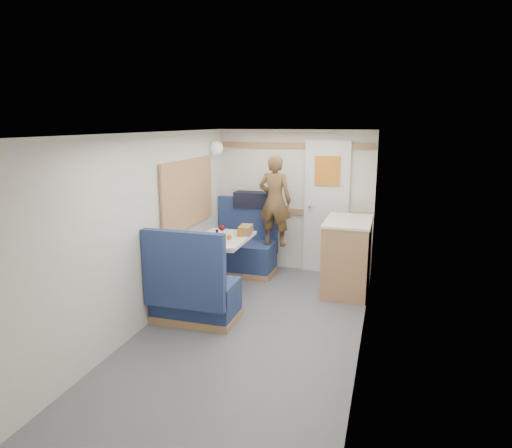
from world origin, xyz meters
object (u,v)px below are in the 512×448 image
(bread_loaf, at_px, (245,230))
(orange_fruit, at_px, (229,237))
(bench_near, at_px, (193,295))
(person, at_px, (275,201))
(galley_counter, at_px, (347,255))
(tumbler_left, at_px, (192,239))
(duffel_bag, at_px, (251,200))
(pepper_grinder, at_px, (217,233))
(wine_glass, at_px, (222,229))
(dinette_table, at_px, (222,250))
(dome_light, at_px, (216,148))
(beer_glass, at_px, (241,232))
(bench_far, at_px, (244,252))
(salt_grinder, at_px, (212,236))
(cheese_block, at_px, (220,242))
(tray, at_px, (224,245))

(bread_loaf, bearing_deg, orange_fruit, -101.21)
(bench_near, bearing_deg, person, 74.74)
(galley_counter, bearing_deg, person, 165.00)
(tumbler_left, bearing_deg, duffel_bag, 80.25)
(pepper_grinder, bearing_deg, bench_near, -85.36)
(bench_near, height_order, wine_glass, bench_near)
(dinette_table, xyz_separation_m, dome_light, (-0.39, 0.85, 1.18))
(dome_light, bearing_deg, beer_glass, -50.72)
(duffel_bag, bearing_deg, beer_glass, -80.90)
(person, relative_size, wine_glass, 7.34)
(wine_glass, height_order, pepper_grinder, wine_glass)
(galley_counter, bearing_deg, bench_near, -136.06)
(bench_near, distance_m, bread_loaf, 1.24)
(bench_far, relative_size, bread_loaf, 3.92)
(beer_glass, bearing_deg, pepper_grinder, -162.36)
(bench_near, bearing_deg, bread_loaf, 78.62)
(galley_counter, xyz_separation_m, salt_grinder, (-1.54, -0.69, 0.30))
(bench_far, height_order, orange_fruit, bench_far)
(cheese_block, bearing_deg, tumbler_left, -172.64)
(person, height_order, wine_glass, person)
(bench_near, xyz_separation_m, tumbler_left, (-0.22, 0.49, 0.48))
(dome_light, relative_size, salt_grinder, 2.02)
(tray, height_order, cheese_block, cheese_block)
(beer_glass, bearing_deg, galley_counter, 18.58)
(orange_fruit, xyz_separation_m, bread_loaf, (0.08, 0.39, 0.00))
(duffel_bag, relative_size, pepper_grinder, 5.24)
(duffel_bag, bearing_deg, pepper_grinder, -96.20)
(tray, bearing_deg, galley_counter, 34.31)
(person, xyz_separation_m, salt_grinder, (-0.53, -0.96, -0.30))
(bread_loaf, bearing_deg, dinette_table, -131.60)
(bench_near, bearing_deg, dome_light, 102.82)
(person, bearing_deg, duffel_bag, -31.75)
(duffel_bag, distance_m, pepper_grinder, 1.12)
(dome_light, distance_m, wine_glass, 1.33)
(orange_fruit, bearing_deg, bread_loaf, 78.79)
(bench_near, bearing_deg, duffel_bag, 89.10)
(dome_light, height_order, galley_counter, dome_light)
(salt_grinder, bearing_deg, dome_light, 107.94)
(duffel_bag, bearing_deg, wine_glass, -91.37)
(person, distance_m, bread_loaf, 0.68)
(tumbler_left, relative_size, bread_loaf, 0.42)
(bench_far, distance_m, pepper_grinder, 0.95)
(pepper_grinder, bearing_deg, bread_loaf, 35.97)
(wine_glass, bearing_deg, bread_loaf, 53.59)
(bench_far, bearing_deg, pepper_grinder, -95.06)
(duffel_bag, xyz_separation_m, tumbler_left, (-0.26, -1.49, -0.24))
(person, relative_size, bread_loaf, 4.60)
(person, distance_m, pepper_grinder, 0.99)
(galley_counter, relative_size, beer_glass, 8.34)
(bench_near, height_order, pepper_grinder, bench_near)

